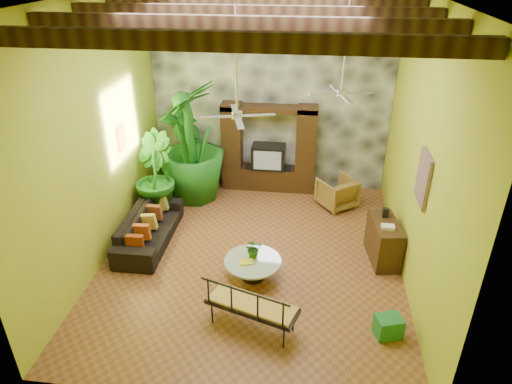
# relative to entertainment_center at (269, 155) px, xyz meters

# --- Properties ---
(ground) EXTENTS (7.00, 7.00, 0.00)m
(ground) POSITION_rel_entertainment_center_xyz_m (0.00, -3.14, -0.97)
(ground) COLOR brown
(ground) RESTS_ON ground
(back_wall) EXTENTS (6.00, 0.02, 5.00)m
(back_wall) POSITION_rel_entertainment_center_xyz_m (0.00, 0.36, 1.53)
(back_wall) COLOR gold
(back_wall) RESTS_ON ground
(left_wall) EXTENTS (0.02, 7.00, 5.00)m
(left_wall) POSITION_rel_entertainment_center_xyz_m (-3.00, -3.14, 1.53)
(left_wall) COLOR gold
(left_wall) RESTS_ON ground
(right_wall) EXTENTS (0.02, 7.00, 5.00)m
(right_wall) POSITION_rel_entertainment_center_xyz_m (3.00, -3.14, 1.53)
(right_wall) COLOR gold
(right_wall) RESTS_ON ground
(stone_accent_wall) EXTENTS (5.98, 0.10, 4.98)m
(stone_accent_wall) POSITION_rel_entertainment_center_xyz_m (0.00, 0.30, 1.53)
(stone_accent_wall) COLOR #373A3F
(stone_accent_wall) RESTS_ON ground
(ceiling_beams) EXTENTS (5.95, 5.36, 0.22)m
(ceiling_beams) POSITION_rel_entertainment_center_xyz_m (0.00, -3.14, 3.81)
(ceiling_beams) COLOR #332010
(ceiling_beams) RESTS_ON ceiling
(entertainment_center) EXTENTS (2.40, 0.55, 2.30)m
(entertainment_center) POSITION_rel_entertainment_center_xyz_m (0.00, 0.00, 0.00)
(entertainment_center) COLOR black
(entertainment_center) RESTS_ON ground
(ceiling_fan_front) EXTENTS (1.28, 1.28, 1.86)m
(ceiling_fan_front) POSITION_rel_entertainment_center_xyz_m (-0.20, -3.54, 2.44)
(ceiling_fan_front) COLOR silver
(ceiling_fan_front) RESTS_ON ceiling
(ceiling_fan_back) EXTENTS (1.28, 1.28, 1.86)m
(ceiling_fan_back) POSITION_rel_entertainment_center_xyz_m (1.60, -1.94, 2.44)
(ceiling_fan_back) COLOR silver
(ceiling_fan_back) RESTS_ON ceiling
(wall_art_mask) EXTENTS (0.06, 0.32, 0.55)m
(wall_art_mask) POSITION_rel_entertainment_center_xyz_m (-2.96, -2.14, 1.13)
(wall_art_mask) COLOR #C58917
(wall_art_mask) RESTS_ON left_wall
(wall_art_painting) EXTENTS (0.06, 0.70, 0.90)m
(wall_art_painting) POSITION_rel_entertainment_center_xyz_m (2.96, -3.74, 1.33)
(wall_art_painting) COLOR #295899
(wall_art_painting) RESTS_ON right_wall
(sofa) EXTENTS (0.92, 2.32, 0.68)m
(sofa) POSITION_rel_entertainment_center_xyz_m (-2.30, -2.86, -0.63)
(sofa) COLOR black
(sofa) RESTS_ON ground
(wicker_armchair) EXTENTS (1.12, 1.13, 0.74)m
(wicker_armchair) POSITION_rel_entertainment_center_xyz_m (1.78, -0.76, -0.59)
(wicker_armchair) COLOR brown
(wicker_armchair) RESTS_ON ground
(tall_plant_a) EXTENTS (1.39, 1.42, 2.25)m
(tall_plant_a) POSITION_rel_entertainment_center_xyz_m (-2.24, 0.01, 0.16)
(tall_plant_a) COLOR #195F1C
(tall_plant_a) RESTS_ON ground
(tall_plant_b) EXTENTS (1.37, 1.44, 2.04)m
(tall_plant_b) POSITION_rel_entertainment_center_xyz_m (-2.51, -1.70, 0.06)
(tall_plant_b) COLOR #1B6119
(tall_plant_b) RESTS_ON ground
(tall_plant_c) EXTENTS (1.96, 1.96, 2.99)m
(tall_plant_c) POSITION_rel_entertainment_center_xyz_m (-1.84, -0.71, 0.53)
(tall_plant_c) COLOR #1C641A
(tall_plant_c) RESTS_ON ground
(coffee_table) EXTENTS (1.10, 1.10, 0.40)m
(coffee_table) POSITION_rel_entertainment_center_xyz_m (0.09, -3.81, -0.71)
(coffee_table) COLOR black
(coffee_table) RESTS_ON ground
(centerpiece_plant) EXTENTS (0.41, 0.39, 0.37)m
(centerpiece_plant) POSITION_rel_entertainment_center_xyz_m (0.09, -3.68, -0.38)
(centerpiece_plant) COLOR #295F19
(centerpiece_plant) RESTS_ON coffee_table
(yellow_tray) EXTENTS (0.29, 0.24, 0.03)m
(yellow_tray) POSITION_rel_entertainment_center_xyz_m (-0.02, -3.89, -0.55)
(yellow_tray) COLOR gold
(yellow_tray) RESTS_ON coffee_table
(iron_bench) EXTENTS (1.63, 1.03, 0.57)m
(iron_bench) POSITION_rel_entertainment_center_xyz_m (0.26, -5.19, -0.43)
(iron_bench) COLOR black
(iron_bench) RESTS_ON ground
(side_console) EXTENTS (0.64, 1.15, 0.87)m
(side_console) POSITION_rel_entertainment_center_xyz_m (2.65, -2.88, -0.53)
(side_console) COLOR #382111
(side_console) RESTS_ON ground
(green_bin) EXTENTS (0.50, 0.43, 0.37)m
(green_bin) POSITION_rel_entertainment_center_xyz_m (2.51, -5.03, -0.78)
(green_bin) COLOR #217B3D
(green_bin) RESTS_ON ground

